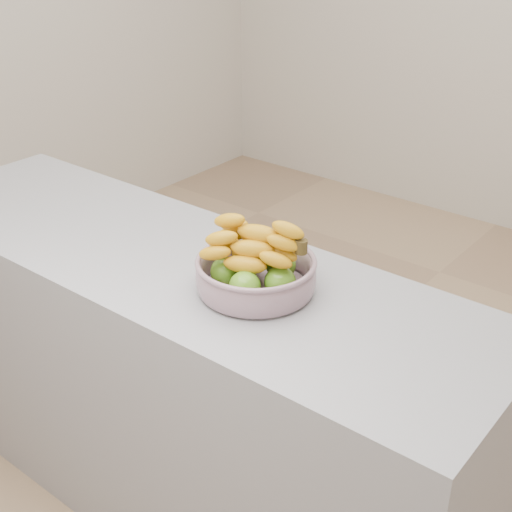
# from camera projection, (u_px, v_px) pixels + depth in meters

# --- Properties ---
(ground) EXTENTS (4.00, 4.00, 0.00)m
(ground) POSITION_uv_depth(u_px,v_px,m) (306.00, 385.00, 2.94)
(ground) COLOR #9D7F60
(ground) RESTS_ON ground
(counter) EXTENTS (2.00, 0.60, 0.90)m
(counter) POSITION_uv_depth(u_px,v_px,m) (177.00, 383.00, 2.22)
(counter) COLOR #9899A0
(counter) RESTS_ON ground
(fruit_bowl) EXTENTS (0.31, 0.31, 0.19)m
(fruit_bowl) POSITION_uv_depth(u_px,v_px,m) (256.00, 270.00, 1.81)
(fruit_bowl) COLOR #A6AFC7
(fruit_bowl) RESTS_ON counter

